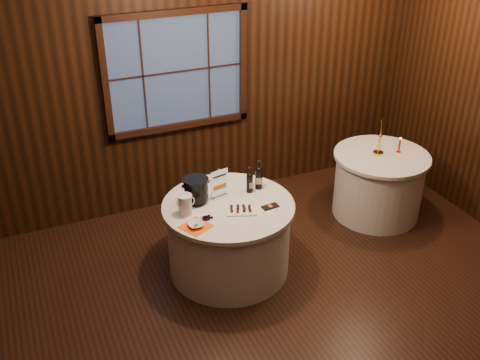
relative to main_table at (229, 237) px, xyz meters
name	(u,v)px	position (x,y,z in m)	size (l,w,h in m)	color
ground	(272,333)	(0.00, -1.00, -0.39)	(6.00, 6.00, 0.00)	black
back_wall	(176,80)	(0.00, 1.48, 1.16)	(6.00, 0.10, 3.00)	black
main_table	(229,237)	(0.00, 0.00, 0.00)	(1.28, 1.28, 0.77)	white
side_table	(378,184)	(2.00, 0.30, 0.00)	(1.08, 1.08, 0.77)	white
sign_stand	(219,187)	(-0.03, 0.17, 0.49)	(0.19, 0.12, 0.30)	silver
port_bottle_left	(250,181)	(0.29, 0.14, 0.50)	(0.07, 0.07, 0.27)	black
port_bottle_right	(259,176)	(0.40, 0.17, 0.52)	(0.07, 0.09, 0.31)	black
ice_bucket	(196,190)	(-0.26, 0.16, 0.52)	(0.25, 0.25, 0.25)	black
chocolate_plate	(241,210)	(0.06, -0.16, 0.40)	(0.33, 0.27, 0.04)	white
chocolate_box	(270,207)	(0.34, -0.21, 0.39)	(0.16, 0.08, 0.01)	black
grape_bunch	(207,217)	(-0.28, -0.16, 0.40)	(0.16, 0.07, 0.04)	black
glass_pitcher	(185,204)	(-0.43, 0.00, 0.48)	(0.18, 0.14, 0.20)	silver
orange_napkin	(196,227)	(-0.41, -0.24, 0.38)	(0.24, 0.24, 0.00)	#FF5915
cracker_bowl	(196,225)	(-0.41, -0.24, 0.40)	(0.14, 0.14, 0.04)	white
brass_candlestick	(380,141)	(1.97, 0.34, 0.54)	(0.12, 0.12, 0.42)	gold
red_candle	(399,147)	(2.20, 0.27, 0.46)	(0.05, 0.05, 0.19)	gold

